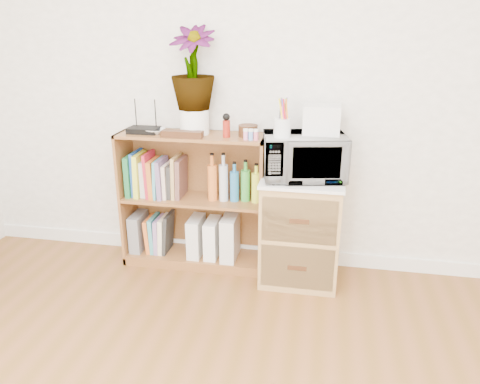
# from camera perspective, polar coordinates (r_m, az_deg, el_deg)

# --- Properties ---
(skirting_board) EXTENTS (4.00, 0.02, 0.10)m
(skirting_board) POSITION_cam_1_polar(r_m,az_deg,el_deg) (3.50, 0.79, -7.17)
(skirting_board) COLOR white
(skirting_board) RESTS_ON ground
(bookshelf) EXTENTS (1.00, 0.30, 0.95)m
(bookshelf) POSITION_cam_1_polar(r_m,az_deg,el_deg) (3.27, -5.65, -1.10)
(bookshelf) COLOR brown
(bookshelf) RESTS_ON ground
(wicker_unit) EXTENTS (0.50, 0.45, 0.70)m
(wicker_unit) POSITION_cam_1_polar(r_m,az_deg,el_deg) (3.13, 7.38, -4.64)
(wicker_unit) COLOR #9E7542
(wicker_unit) RESTS_ON ground
(microwave) EXTENTS (0.56, 0.43, 0.28)m
(microwave) POSITION_cam_1_polar(r_m,az_deg,el_deg) (2.95, 7.80, 4.30)
(microwave) COLOR white
(microwave) RESTS_ON wicker_unit
(pen_cup) EXTENTS (0.10, 0.10, 0.11)m
(pen_cup) POSITION_cam_1_polar(r_m,az_deg,el_deg) (2.83, 5.15, 7.81)
(pen_cup) COLOR silver
(pen_cup) RESTS_ON microwave
(small_appliance) EXTENTS (0.22, 0.19, 0.18)m
(small_appliance) POSITION_cam_1_polar(r_m,az_deg,el_deg) (2.95, 9.94, 8.71)
(small_appliance) COLOR silver
(small_appliance) RESTS_ON microwave
(router) EXTENTS (0.20, 0.14, 0.04)m
(router) POSITION_cam_1_polar(r_m,az_deg,el_deg) (3.21, -11.65, 7.41)
(router) COLOR black
(router) RESTS_ON bookshelf
(white_bowl) EXTENTS (0.13, 0.13, 0.03)m
(white_bowl) POSITION_cam_1_polar(r_m,az_deg,el_deg) (3.18, -10.33, 7.30)
(white_bowl) COLOR silver
(white_bowl) RESTS_ON bookshelf
(plant_pot) EXTENTS (0.19, 0.19, 0.16)m
(plant_pot) POSITION_cam_1_polar(r_m,az_deg,el_deg) (3.13, -5.57, 8.56)
(plant_pot) COLOR white
(plant_pot) RESTS_ON bookshelf
(potted_plant) EXTENTS (0.29, 0.29, 0.52)m
(potted_plant) POSITION_cam_1_polar(r_m,az_deg,el_deg) (3.08, -5.79, 14.82)
(potted_plant) COLOR #377D32
(potted_plant) RESTS_ON plant_pot
(trinket_box) EXTENTS (0.27, 0.07, 0.04)m
(trinket_box) POSITION_cam_1_polar(r_m,az_deg,el_deg) (3.04, -7.04, 7.02)
(trinket_box) COLOR #371D0F
(trinket_box) RESTS_ON bookshelf
(kokeshi_doll) EXTENTS (0.05, 0.05, 0.11)m
(kokeshi_doll) POSITION_cam_1_polar(r_m,az_deg,el_deg) (3.02, -1.67, 7.71)
(kokeshi_doll) COLOR maroon
(kokeshi_doll) RESTS_ON bookshelf
(wooden_bowl) EXTENTS (0.13, 0.13, 0.07)m
(wooden_bowl) POSITION_cam_1_polar(r_m,az_deg,el_deg) (3.05, 0.99, 7.49)
(wooden_bowl) COLOR #381C0F
(wooden_bowl) RESTS_ON bookshelf
(paint_jars) EXTENTS (0.11, 0.04, 0.06)m
(paint_jars) POSITION_cam_1_polar(r_m,az_deg,el_deg) (2.95, 1.33, 6.88)
(paint_jars) COLOR pink
(paint_jars) RESTS_ON bookshelf
(file_box) EXTENTS (0.08, 0.22, 0.27)m
(file_box) POSITION_cam_1_polar(r_m,az_deg,el_deg) (3.51, -12.23, -4.70)
(file_box) COLOR slate
(file_box) RESTS_ON bookshelf
(magazine_holder_left) EXTENTS (0.09, 0.22, 0.28)m
(magazine_holder_left) POSITION_cam_1_polar(r_m,az_deg,el_deg) (3.36, -5.36, -5.38)
(magazine_holder_left) COLOR silver
(magazine_holder_left) RESTS_ON bookshelf
(magazine_holder_mid) EXTENTS (0.09, 0.22, 0.27)m
(magazine_holder_mid) POSITION_cam_1_polar(r_m,az_deg,el_deg) (3.34, -3.36, -5.62)
(magazine_holder_mid) COLOR white
(magazine_holder_mid) RESTS_ON bookshelf
(magazine_holder_right) EXTENTS (0.10, 0.25, 0.31)m
(magazine_holder_right) POSITION_cam_1_polar(r_m,az_deg,el_deg) (3.30, -1.21, -5.48)
(magazine_holder_right) COLOR silver
(magazine_holder_right) RESTS_ON bookshelf
(cookbooks) EXTENTS (0.39, 0.20, 0.31)m
(cookbooks) POSITION_cam_1_polar(r_m,az_deg,el_deg) (3.30, -10.28, 1.87)
(cookbooks) COLOR #1C6C3A
(cookbooks) RESTS_ON bookshelf
(liquor_bottles) EXTENTS (0.44, 0.07, 0.32)m
(liquor_bottles) POSITION_cam_1_polar(r_m,az_deg,el_deg) (3.14, 0.07, 1.42)
(liquor_bottles) COLOR orange
(liquor_bottles) RESTS_ON bookshelf
(lower_books) EXTENTS (0.18, 0.19, 0.29)m
(lower_books) POSITION_cam_1_polar(r_m,az_deg,el_deg) (3.46, -9.77, -5.01)
(lower_books) COLOR orange
(lower_books) RESTS_ON bookshelf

